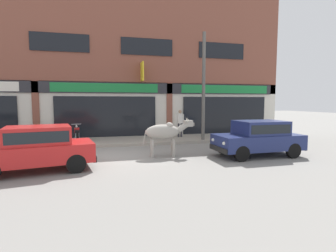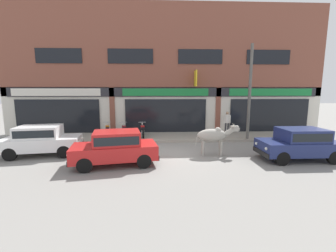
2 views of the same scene
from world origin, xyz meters
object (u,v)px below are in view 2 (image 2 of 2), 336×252
at_px(cow, 214,135).
at_px(motorcycle_0, 108,130).
at_px(car_1, 116,146).
at_px(car_2, 41,139).
at_px(utility_pole, 250,93).
at_px(pedestrian, 227,120).
at_px(car_0, 300,143).
at_px(motorcycle_1, 124,131).
at_px(motorcycle_2, 143,131).

relative_size(cow, motorcycle_0, 1.21).
distance_m(car_1, car_2, 4.24).
height_order(car_2, utility_pole, utility_pole).
bearing_deg(motorcycle_0, cow, -35.21).
xyz_separation_m(cow, car_2, (-8.44, 0.41, -0.19)).
height_order(car_1, pedestrian, pedestrian).
bearing_deg(car_1, cow, 15.15).
relative_size(car_0, car_2, 0.97).
xyz_separation_m(car_1, car_2, (-3.91, 1.63, 0.00)).
bearing_deg(pedestrian, motorcycle_0, -179.31).
bearing_deg(utility_pole, motorcycle_1, 172.00).
relative_size(car_1, motorcycle_2, 2.10).
distance_m(car_0, motorcycle_0, 11.12).
relative_size(car_0, motorcycle_0, 2.03).
height_order(cow, utility_pole, utility_pole).
relative_size(motorcycle_1, pedestrian, 1.12).
xyz_separation_m(motorcycle_0, motorcycle_2, (2.35, -0.20, 0.00)).
distance_m(car_2, motorcycle_2, 5.99).
distance_m(car_0, car_1, 8.27).
bearing_deg(pedestrian, car_0, -71.79).
height_order(motorcycle_0, motorcycle_2, same).
bearing_deg(car_1, motorcycle_0, 105.82).
distance_m(car_0, motorcycle_1, 10.06).
height_order(motorcycle_0, pedestrian, pedestrian).
bearing_deg(pedestrian, car_1, -139.24).
height_order(motorcycle_2, pedestrian, pedestrian).
distance_m(car_2, motorcycle_0, 4.55).
bearing_deg(motorcycle_0, car_0, -27.85).
height_order(car_1, motorcycle_1, car_1).
distance_m(car_1, utility_pole, 8.85).
xyz_separation_m(cow, pedestrian, (2.00, 4.40, 0.14)).
bearing_deg(utility_pole, car_2, -166.94).
height_order(cow, pedestrian, pedestrian).
relative_size(cow, car_1, 0.57).
relative_size(motorcycle_2, pedestrian, 1.13).
relative_size(car_2, motorcycle_0, 2.10).
distance_m(cow, motorcycle_2, 5.57).
height_order(car_2, pedestrian, pedestrian).
relative_size(motorcycle_2, utility_pole, 0.31).
bearing_deg(motorcycle_0, motorcycle_2, -4.76).
distance_m(car_1, motorcycle_2, 5.39).
xyz_separation_m(motorcycle_2, pedestrian, (5.74, 0.29, 0.60)).
distance_m(motorcycle_0, pedestrian, 8.11).
height_order(cow, car_1, cow).
bearing_deg(motorcycle_1, utility_pole, -8.00).
xyz_separation_m(cow, utility_pole, (2.90, 3.04, 2.03)).
relative_size(cow, motorcycle_2, 1.19).
height_order(pedestrian, utility_pole, utility_pole).
bearing_deg(pedestrian, motorcycle_1, -177.91).
bearing_deg(motorcycle_1, car_2, -132.88).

